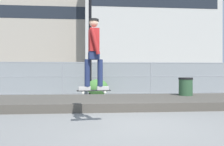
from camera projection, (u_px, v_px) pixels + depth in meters
name	position (u px, v px, depth m)	size (l,w,h in m)	color
ground_plane	(128.00, 125.00, 5.08)	(120.00, 120.00, 0.00)	slate
gravel_berm	(115.00, 102.00, 8.21)	(14.70, 3.05, 0.28)	#4C473F
skateboard	(94.00, 91.00, 5.18)	(0.82, 0.30, 0.07)	black
skater	(94.00, 49.00, 5.18)	(0.73, 0.60, 1.71)	#B2ADA8
chain_fence	(108.00, 78.00, 12.57)	(25.78, 0.06, 1.85)	gray
street_lamp	(90.00, 9.00, 11.79)	(0.44, 0.44, 7.69)	black
parked_car_near	(41.00, 79.00, 14.76)	(4.50, 2.14, 1.66)	#566B4C
library_building	(49.00, 32.00, 50.03)	(20.40, 14.27, 21.32)	#9E9384
office_block	(146.00, 24.00, 45.75)	(25.12, 13.82, 22.87)	#B2AFA8
shrub_left	(97.00, 87.00, 11.64)	(1.15, 0.94, 0.89)	#477F38
trash_bin	(186.00, 90.00, 9.14)	(0.59, 0.59, 1.03)	#2D5133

